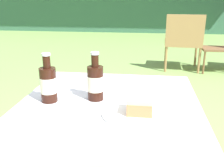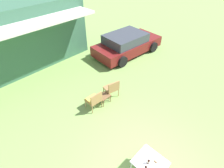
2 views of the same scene
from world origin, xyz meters
name	(u,v)px [view 1 (image 1 of 2)]	position (x,y,z in m)	size (l,w,h in m)	color
wicker_chair_cushioned	(183,39)	(0.71, 3.15, 0.49)	(0.58, 0.55, 0.87)	#9E7547
garden_side_table	(218,51)	(1.23, 3.11, 0.32)	(0.48, 0.38, 0.37)	brown
patio_table	(109,118)	(0.00, 0.00, 0.63)	(0.75, 0.85, 0.70)	silver
cake_on_plate	(136,110)	(0.12, -0.10, 0.73)	(0.23, 0.23, 0.07)	white
cola_bottle_near	(95,82)	(-0.06, 0.03, 0.78)	(0.07, 0.07, 0.21)	black
cola_bottle_far	(48,84)	(-0.25, -0.01, 0.78)	(0.07, 0.07, 0.21)	black
fork	(112,111)	(0.02, -0.09, 0.71)	(0.19, 0.05, 0.01)	silver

